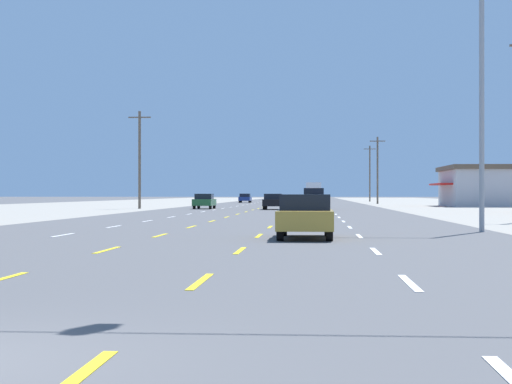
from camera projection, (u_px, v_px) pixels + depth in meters
name	position (u px, v px, depth m)	size (l,w,h in m)	color
ground_plane	(272.00, 210.00, 72.92)	(572.00, 572.00, 0.00)	#4C4C4F
lane_markings	(286.00, 204.00, 111.33)	(10.64, 227.60, 0.01)	white
sedan_inner_right_nearest	(305.00, 216.00, 27.37)	(1.80, 4.50, 1.46)	#B28C33
sedan_center_turn_near	(273.00, 201.00, 76.36)	(1.80, 4.50, 1.46)	black
suv_inner_right_mid	(314.00, 198.00, 76.54)	(1.98, 4.90, 1.98)	black
sedan_far_left_midfar	(204.00, 201.00, 79.53)	(1.80, 4.50, 1.46)	#235B2D
sedan_far_left_far	(245.00, 198.00, 131.69)	(1.80, 4.50, 1.46)	navy
box_truck_inner_right_farther	(314.00, 191.00, 132.80)	(2.40, 7.20, 3.23)	navy
storefront_right_row_2	(489.00, 186.00, 94.84)	(11.28, 13.43, 4.65)	#B2B2B7
streetlight_right_row_0	(467.00, 80.00, 31.88)	(5.03, 0.26, 9.97)	gray
utility_pole_left_row_1	(140.00, 158.00, 80.11)	(2.20, 0.26, 9.49)	brown
utility_pole_right_row_2	(378.00, 169.00, 117.34)	(2.20, 0.26, 9.54)	brown
utility_pole_right_row_3	(370.00, 173.00, 151.25)	(2.20, 0.26, 10.25)	brown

